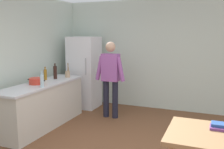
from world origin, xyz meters
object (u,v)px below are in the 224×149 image
person (110,75)px  bottle_wine_dark (55,72)px  refrigerator (84,72)px  bottle_oil_amber (45,74)px  cooking_pot (36,81)px  bottle_water_clear (42,80)px  book_stack (222,127)px  utensil_jar (68,74)px

person → bottle_wine_dark: (-1.09, -0.53, 0.07)m
refrigerator → bottle_oil_amber: (-0.27, -1.26, 0.12)m
cooking_pot → bottle_oil_amber: (-0.12, 0.46, 0.06)m
bottle_water_clear → book_stack: 3.12m
refrigerator → cooking_pot: (-0.14, -1.71, 0.06)m
bottle_water_clear → book_stack: bottle_water_clear is taller
book_stack → person: bearing=139.1°
bottle_wine_dark → bottle_oil_amber: bottle_wine_dark is taller
bottle_water_clear → book_stack: size_ratio=1.11×
utensil_jar → bottle_oil_amber: utensil_jar is taller
person → cooking_pot: bearing=-133.3°
bottle_water_clear → cooking_pot: bearing=145.1°
bottle_oil_amber → bottle_wine_dark: bearing=54.7°
utensil_jar → bottle_wine_dark: bearing=-117.9°
bottle_oil_amber → book_stack: bearing=-19.8°
bottle_wine_dark → bottle_oil_amber: (-0.13, -0.18, -0.03)m
person → cooking_pot: size_ratio=4.25×
bottle_water_clear → bottle_oil_amber: bottle_water_clear is taller
person → bottle_wine_dark: size_ratio=5.00×
person → cooking_pot: (-1.09, -1.16, -0.02)m
person → refrigerator: bearing=149.8°
refrigerator → bottle_water_clear: (0.15, -1.92, 0.13)m
person → cooking_pot: person is taller
refrigerator → cooking_pot: size_ratio=4.50×
cooking_pot → utensil_jar: bearing=80.8°
person → bottle_water_clear: 1.58m
cooking_pot → bottle_oil_amber: bottle_oil_amber is taller
bottle_wine_dark → book_stack: bottle_wine_dark is taller
refrigerator → utensil_jar: (0.00, -0.81, 0.08)m
person → utensil_jar: person is taller
refrigerator → cooking_pot: 1.72m
bottle_wine_dark → book_stack: bearing=-23.2°
cooking_pot → bottle_water_clear: bearing=-34.9°
utensil_jar → book_stack: 3.63m
refrigerator → book_stack: 4.07m
refrigerator → cooking_pot: bearing=-94.7°
bottle_water_clear → refrigerator: bearing=94.4°
utensil_jar → refrigerator: bearing=90.3°
utensil_jar → person: bearing=15.0°
person → bottle_wine_dark: 1.21m
utensil_jar → bottle_wine_dark: 0.32m
cooking_pot → book_stack: (3.35, -0.79, -0.18)m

